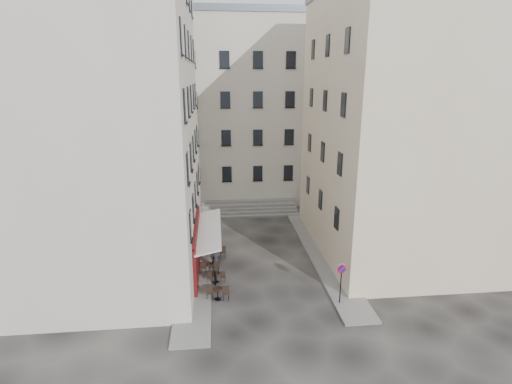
{
  "coord_description": "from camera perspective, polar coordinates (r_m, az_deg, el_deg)",
  "views": [
    {
      "loc": [
        -2.97,
        -23.49,
        12.63
      ],
      "look_at": [
        -0.18,
        4.0,
        4.56
      ],
      "focal_mm": 28.0,
      "sensor_mm": 36.0,
      "label": 1
    }
  ],
  "objects": [
    {
      "name": "building_back",
      "position": [
        42.66,
        -3.19,
        11.8
      ],
      "size": [
        18.2,
        10.2,
        18.6
      ],
      "color": "beige",
      "rests_on": "ground"
    },
    {
      "name": "sidewalk_right",
      "position": [
        30.25,
        9.16,
        -8.48
      ],
      "size": [
        2.0,
        18.0,
        0.12
      ],
      "primitive_type": "cube",
      "color": "slate",
      "rests_on": "ground"
    },
    {
      "name": "bistro_table_b",
      "position": [
        25.91,
        -5.69,
        -11.93
      ],
      "size": [
        1.15,
        0.54,
        0.81
      ],
      "color": "black",
      "rests_on": "ground"
    },
    {
      "name": "stone_steps",
      "position": [
        38.19,
        -1.02,
        -2.39
      ],
      "size": [
        9.0,
        3.15,
        0.8
      ],
      "color": "slate",
      "rests_on": "ground"
    },
    {
      "name": "pedestrian",
      "position": [
        26.97,
        -5.78,
        -9.65
      ],
      "size": [
        0.65,
        0.43,
        1.74
      ],
      "primitive_type": "imported",
      "rotation": [
        0.0,
        0.0,
        3.17
      ],
      "color": "black",
      "rests_on": "ground"
    },
    {
      "name": "bistro_table_e",
      "position": [
        30.92,
        -6.53,
        -6.96
      ],
      "size": [
        1.34,
        0.63,
        0.94
      ],
      "color": "black",
      "rests_on": "ground"
    },
    {
      "name": "building_left",
      "position": [
        27.63,
        -21.95,
        10.32
      ],
      "size": [
        12.2,
        16.2,
        20.6
      ],
      "color": "beige",
      "rests_on": "ground"
    },
    {
      "name": "building_right",
      "position": [
        30.34,
        20.88,
        8.96
      ],
      "size": [
        12.2,
        14.2,
        18.6
      ],
      "color": "beige",
      "rests_on": "ground"
    },
    {
      "name": "bistro_table_a",
      "position": [
        24.08,
        -5.49,
        -14.09
      ],
      "size": [
        1.34,
        0.63,
        0.94
      ],
      "color": "black",
      "rests_on": "ground"
    },
    {
      "name": "no_parking_sign",
      "position": [
        23.38,
        12.08,
        -11.68
      ],
      "size": [
        0.58,
        0.11,
        2.55
      ],
      "rotation": [
        0.0,
        0.0,
        0.09
      ],
      "color": "black",
      "rests_on": "ground"
    },
    {
      "name": "bollard_far",
      "position": [
        31.88,
        -5.89,
        -6.12
      ],
      "size": [
        0.12,
        0.12,
        0.98
      ],
      "color": "black",
      "rests_on": "ground"
    },
    {
      "name": "bistro_table_d",
      "position": [
        29.03,
        -5.73,
        -8.51
      ],
      "size": [
        1.37,
        0.64,
        0.96
      ],
      "color": "black",
      "rests_on": "ground"
    },
    {
      "name": "cafe_storefront",
      "position": [
        26.78,
        -8.25,
        -7.57
      ],
      "size": [
        1.74,
        7.3,
        3.5
      ],
      "color": "#440E09",
      "rests_on": "ground"
    },
    {
      "name": "bollard_near",
      "position": [
        25.54,
        -5.85,
        -12.1
      ],
      "size": [
        0.12,
        0.12,
        0.98
      ],
      "color": "black",
      "rests_on": "ground"
    },
    {
      "name": "ground",
      "position": [
        26.83,
        1.28,
        -11.8
      ],
      "size": [
        90.0,
        90.0,
        0.0
      ],
      "primitive_type": "plane",
      "color": "black",
      "rests_on": "ground"
    },
    {
      "name": "bistro_table_c",
      "position": [
        27.08,
        -6.61,
        -10.62
      ],
      "size": [
        1.18,
        0.55,
        0.83
      ],
      "color": "black",
      "rests_on": "ground"
    },
    {
      "name": "bollard_mid",
      "position": [
        28.67,
        -5.87,
        -8.78
      ],
      "size": [
        0.12,
        0.12,
        0.98
      ],
      "color": "black",
      "rests_on": "ground"
    },
    {
      "name": "sidewalk_left",
      "position": [
        30.26,
        -8.25,
        -8.43
      ],
      "size": [
        2.0,
        22.0,
        0.12
      ],
      "primitive_type": "cube",
      "color": "slate",
      "rests_on": "ground"
    }
  ]
}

